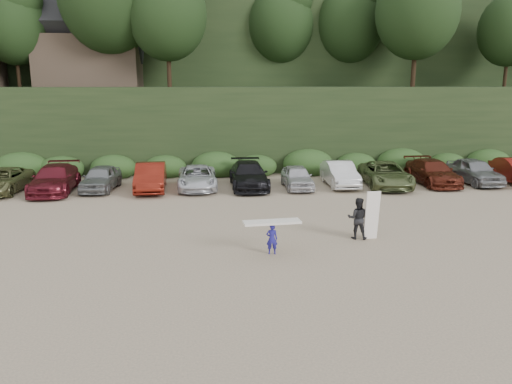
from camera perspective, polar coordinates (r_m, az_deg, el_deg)
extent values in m
plane|color=tan|center=(20.80, 1.56, -5.25)|extent=(120.00, 120.00, 0.00)
cube|color=black|center=(41.88, -2.03, 7.83)|extent=(80.00, 14.00, 6.00)
cube|color=black|center=(59.76, -3.09, 13.96)|extent=(90.00, 30.00, 16.00)
ellipsoid|color=black|center=(42.02, -2.11, 18.77)|extent=(66.00, 12.00, 10.00)
cube|color=#2B491E|center=(34.70, -2.19, 2.90)|extent=(46.20, 2.00, 1.20)
cube|color=brown|center=(44.76, -18.24, 13.93)|extent=(8.00, 6.00, 4.00)
imported|color=#63673C|center=(32.70, -27.09, 1.16)|extent=(2.50, 5.18, 1.42)
imported|color=maroon|center=(31.52, -22.01, 1.39)|extent=(2.46, 5.54, 1.58)
imported|color=gray|center=(31.21, -17.32, 1.54)|extent=(2.08, 4.46, 1.48)
imported|color=maroon|center=(30.41, -11.95, 1.69)|extent=(1.97, 4.99, 1.62)
imported|color=silver|center=(30.42, -6.73, 1.66)|extent=(2.45, 5.06, 1.39)
imported|color=black|center=(30.48, -0.84, 1.94)|extent=(2.28, 5.43, 1.56)
imported|color=silver|center=(30.47, 4.72, 1.72)|extent=(1.64, 4.07, 1.38)
imported|color=silver|center=(31.47, 9.55, 2.06)|extent=(1.66, 4.64, 1.52)
imported|color=#5E6D3F|center=(31.91, 14.59, 1.96)|extent=(2.91, 5.63, 1.52)
imported|color=#5B2014|center=(33.56, 19.51, 2.15)|extent=(2.17, 5.26, 1.52)
imported|color=gray|center=(34.72, 23.68, 2.21)|extent=(2.15, 4.82, 1.61)
imported|color=navy|center=(18.72, 1.83, -5.38)|extent=(0.44, 0.30, 1.17)
cube|color=white|center=(18.53, 1.84, -3.45)|extent=(2.19, 0.81, 0.09)
imported|color=black|center=(20.89, 11.55, -2.96)|extent=(0.99, 0.87, 1.73)
cube|color=white|center=(20.86, 13.10, -2.61)|extent=(0.59, 0.33, 2.03)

